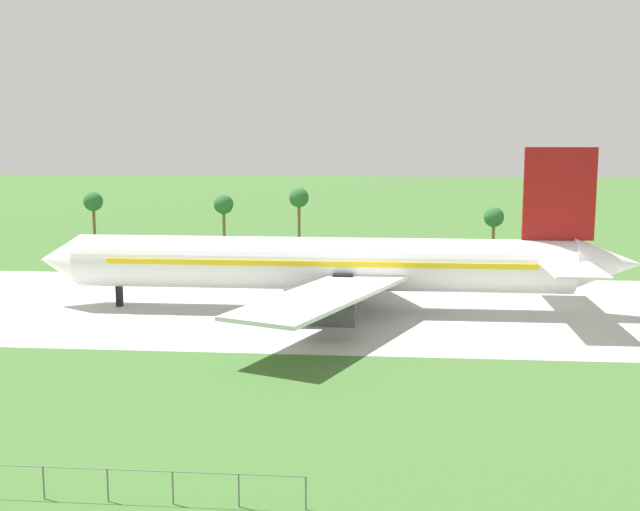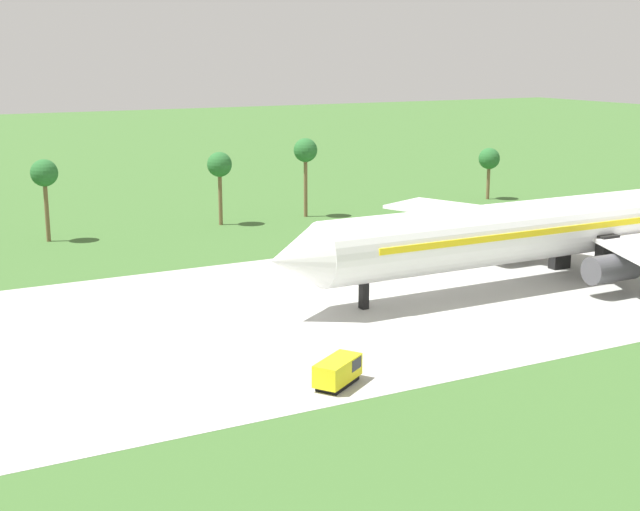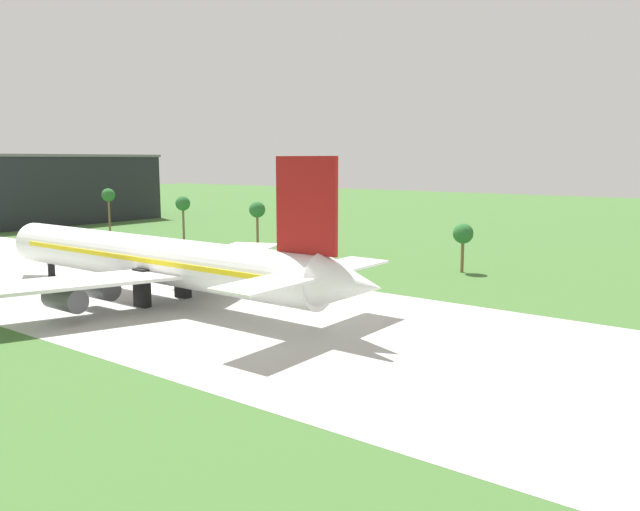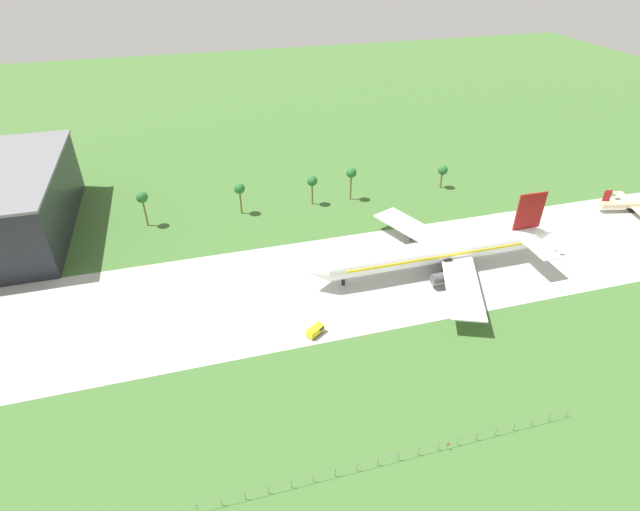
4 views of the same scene
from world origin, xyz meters
name	(u,v)px [view 3 (image 3 of 4)]	position (x,y,z in m)	size (l,w,h in m)	color
ground_plane	(30,271)	(0.00, 0.00, 0.00)	(600.00, 600.00, 0.00)	#3D662D
taxiway_strip	(30,271)	(0.00, 0.00, 0.01)	(320.00, 44.00, 0.02)	#B2B2AD
jet_airliner	(156,260)	(37.91, -1.74, 5.86)	(74.55, 57.52, 20.27)	white
terminal_building	(49,188)	(-81.90, 51.68, 10.75)	(36.72, 61.20, 21.47)	black
palm_tree_row	(246,209)	(10.60, 45.35, 8.83)	(107.68, 3.60, 12.05)	brown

